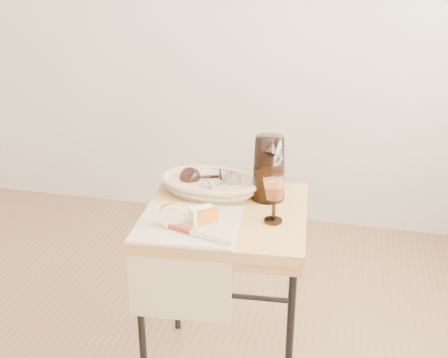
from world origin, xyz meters
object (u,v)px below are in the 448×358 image
(goblet_lying_a, at_px, (203,177))
(side_table, at_px, (225,297))
(wine_goblet, at_px, (274,200))
(tea_towel, at_px, (188,224))
(goblet_lying_b, at_px, (221,183))
(apple_half, at_px, (172,214))
(bread_basket, at_px, (210,185))
(table_knife, at_px, (196,233))
(pitcher, at_px, (269,168))

(goblet_lying_a, bearing_deg, side_table, 109.27)
(side_table, height_order, wine_goblet, wine_goblet)
(tea_towel, bearing_deg, goblet_lying_b, 72.90)
(wine_goblet, xyz_separation_m, apple_half, (-0.30, -0.11, -0.03))
(bread_basket, xyz_separation_m, table_knife, (0.04, -0.32, -0.01))
(goblet_lying_a, distance_m, apple_half, 0.29)
(pitcher, relative_size, table_knife, 1.22)
(side_table, relative_size, tea_towel, 2.14)
(wine_goblet, xyz_separation_m, table_knife, (-0.21, -0.15, -0.06))
(goblet_lying_b, xyz_separation_m, apple_half, (-0.09, -0.26, -0.00))
(side_table, bearing_deg, wine_goblet, -14.80)
(bread_basket, relative_size, goblet_lying_b, 2.74)
(goblet_lying_b, relative_size, apple_half, 1.38)
(pitcher, distance_m, table_knife, 0.38)
(bread_basket, bearing_deg, wine_goblet, -28.46)
(pitcher, relative_size, apple_half, 3.12)
(wine_goblet, bearing_deg, table_knife, -143.75)
(tea_towel, height_order, wine_goblet, wine_goblet)
(bread_basket, bearing_deg, goblet_lying_b, -16.21)
(side_table, distance_m, goblet_lying_a, 0.43)
(apple_half, relative_size, table_knife, 0.39)
(goblet_lying_b, relative_size, wine_goblet, 0.77)
(bread_basket, relative_size, apple_half, 3.77)
(bread_basket, xyz_separation_m, wine_goblet, (0.25, -0.17, 0.05))
(tea_towel, bearing_deg, apple_half, -151.65)
(pitcher, bearing_deg, side_table, -117.47)
(goblet_lying_b, relative_size, pitcher, 0.44)
(side_table, xyz_separation_m, goblet_lying_b, (-0.04, 0.11, 0.38))
(bread_basket, xyz_separation_m, apple_half, (-0.05, -0.28, 0.02))
(pitcher, bearing_deg, bread_basket, -163.75)
(goblet_lying_a, bearing_deg, bread_basket, 133.54)
(tea_towel, height_order, bread_basket, bread_basket)
(apple_half, height_order, table_knife, apple_half)
(goblet_lying_a, xyz_separation_m, wine_goblet, (0.28, -0.18, 0.02))
(tea_towel, bearing_deg, side_table, 49.13)
(side_table, bearing_deg, goblet_lying_a, 129.17)
(table_knife, bearing_deg, bread_basket, 115.36)
(side_table, height_order, goblet_lying_b, goblet_lying_b)
(tea_towel, bearing_deg, table_knife, -61.92)
(wine_goblet, relative_size, apple_half, 1.79)
(bread_basket, height_order, goblet_lying_a, goblet_lying_a)
(wine_goblet, distance_m, table_knife, 0.26)
(pitcher, relative_size, wine_goblet, 1.74)
(tea_towel, height_order, goblet_lying_b, goblet_lying_b)
(side_table, xyz_separation_m, bread_basket, (-0.09, 0.13, 0.36))
(tea_towel, bearing_deg, wine_goblet, 12.69)
(goblet_lying_b, bearing_deg, goblet_lying_a, 109.10)
(goblet_lying_a, distance_m, pitcher, 0.24)
(goblet_lying_a, bearing_deg, pitcher, 157.54)
(apple_half, bearing_deg, pitcher, 37.28)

